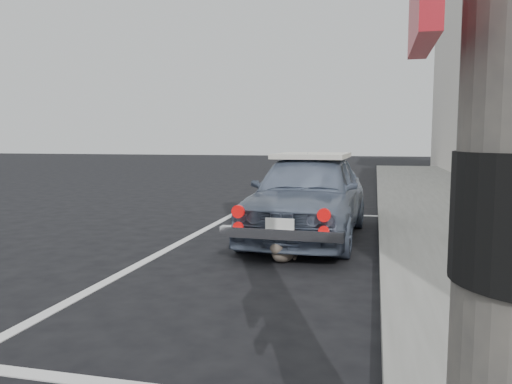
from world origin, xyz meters
TOP-DOWN VIEW (x-y plane):
  - ground at (0.00, 0.00)m, footprint 80.00×80.00m
  - building_far at (6.35, 20.00)m, footprint 3.50×10.00m
  - pline_front at (0.50, 6.50)m, footprint 3.00×0.12m
  - pline_side at (-0.90, 3.00)m, footprint 0.12×7.00m
  - retro_coupe at (0.78, 4.23)m, footprint 1.64×3.78m
  - cat at (0.69, 2.63)m, footprint 0.36×0.51m

SIDE VIEW (x-z plane):
  - ground at x=0.00m, z-range 0.00..0.00m
  - pline_front at x=0.50m, z-range 0.00..0.01m
  - pline_side at x=-0.90m, z-range 0.00..0.01m
  - cat at x=0.69m, z-range -0.01..0.28m
  - retro_coupe at x=0.78m, z-range 0.01..1.27m
  - building_far at x=6.35m, z-range 0.00..8.00m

